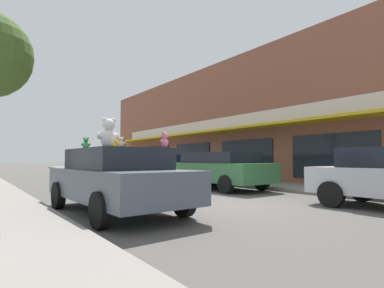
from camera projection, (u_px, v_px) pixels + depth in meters
ground_plane at (225, 205)px, 8.32m from camera, size 260.00×260.00×0.00m
sidewalk_far at (330, 190)px, 11.66m from camera, size 2.78×90.00×0.15m
storefront_row at (281, 127)px, 23.32m from camera, size 14.67×30.66×7.54m
plush_art_car at (116, 178)px, 7.16m from camera, size 2.17×4.69×1.52m
teddy_bear_giant at (108, 134)px, 7.54m from camera, size 0.58×0.36×0.80m
teddy_bear_brown at (123, 143)px, 6.83m from camera, size 0.19×0.14×0.25m
teddy_bear_yellow at (116, 145)px, 7.37m from camera, size 0.17×0.11×0.23m
teddy_bear_purple at (114, 143)px, 8.06m from camera, size 0.24×0.26×0.37m
teddy_bear_red at (122, 143)px, 7.24m from camera, size 0.22×0.15×0.29m
teddy_bear_cream at (121, 142)px, 6.46m from camera, size 0.17×0.15×0.24m
teddy_bear_orange at (120, 144)px, 7.62m from camera, size 0.21×0.15×0.28m
teddy_bear_pink at (165, 140)px, 6.74m from camera, size 0.28×0.21×0.37m
teddy_bear_green at (86, 144)px, 7.82m from camera, size 0.25×0.17×0.33m
parked_car_far_center at (219, 169)px, 12.79m from camera, size 2.20×4.74×1.57m
parked_car_far_right at (162, 167)px, 16.58m from camera, size 2.11×4.66×1.53m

